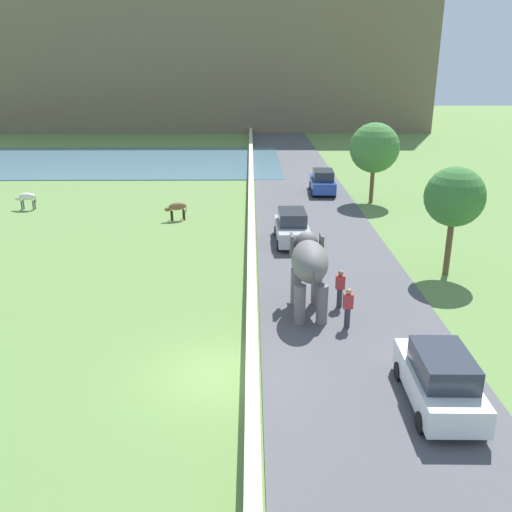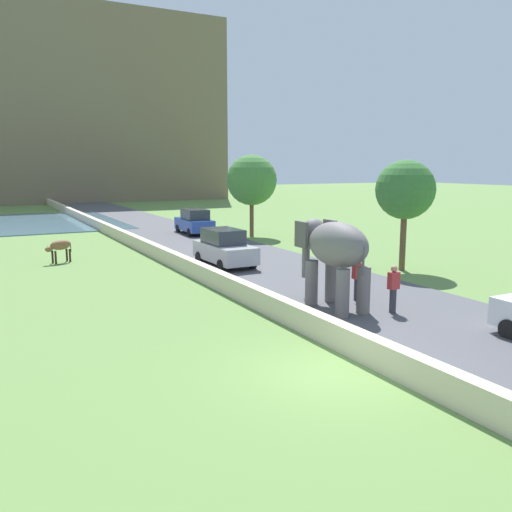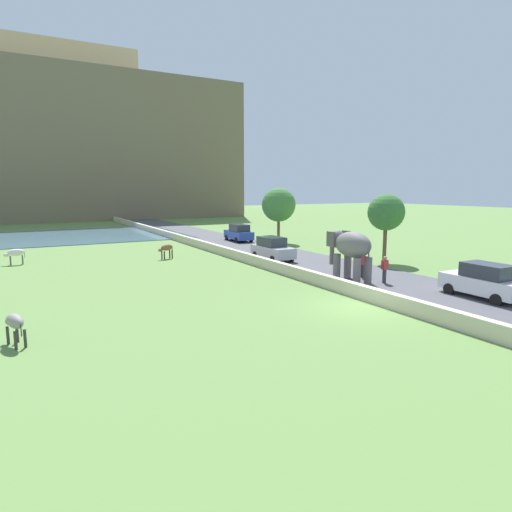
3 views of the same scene
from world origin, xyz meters
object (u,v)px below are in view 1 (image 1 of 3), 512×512
at_px(elephant, 309,264).
at_px(cow_white, 26,197).
at_px(person_beside_elephant, 340,288).
at_px(cow_brown, 177,207).
at_px(car_white, 440,379).
at_px(car_blue, 323,182).
at_px(car_silver, 292,227).
at_px(person_trailing, 348,307).

distance_m(elephant, cow_white, 23.70).
height_order(elephant, person_beside_elephant, elephant).
relative_size(cow_brown, cow_white, 1.01).
height_order(elephant, car_white, elephant).
height_order(cow_brown, cow_white, same).
distance_m(car_blue, car_white, 27.17).
relative_size(elephant, car_blue, 0.85).
distance_m(person_beside_elephant, car_white, 6.99).
bearing_deg(person_beside_elephant, cow_white, 139.55).
bearing_deg(car_silver, car_blue, 75.25).
bearing_deg(cow_brown, person_beside_elephant, -58.01).
bearing_deg(car_white, person_trailing, 110.33).
bearing_deg(car_blue, cow_white, -167.36).
relative_size(person_beside_elephant, cow_brown, 1.15).
height_order(car_silver, cow_brown, car_silver).
distance_m(person_trailing, car_blue, 22.34).
xyz_separation_m(cow_brown, cow_white, (-10.38, 2.71, 0.00)).
bearing_deg(person_beside_elephant, car_silver, 98.89).
height_order(elephant, person_trailing, elephant).
distance_m(cow_brown, cow_white, 10.73).
bearing_deg(cow_brown, person_trailing, -61.26).
height_order(person_beside_elephant, person_trailing, same).
distance_m(elephant, person_beside_elephant, 1.80).
bearing_deg(car_blue, elephant, -98.62).
height_order(elephant, car_blue, elephant).
height_order(elephant, cow_brown, elephant).
distance_m(person_trailing, cow_brown, 17.09).
relative_size(car_silver, car_blue, 0.99).
height_order(car_silver, cow_white, car_silver).
xyz_separation_m(person_beside_elephant, cow_brown, (-8.21, 13.14, -0.04)).
distance_m(person_trailing, cow_white, 25.67).
relative_size(car_silver, cow_brown, 2.85).
bearing_deg(car_silver, person_beside_elephant, -81.11).
height_order(person_beside_elephant, car_white, car_white).
relative_size(car_silver, cow_white, 2.89).
xyz_separation_m(elephant, car_blue, (3.15, 20.77, -1.14)).
distance_m(car_silver, cow_white, 18.78).
relative_size(person_trailing, car_blue, 0.40).
relative_size(elephant, car_silver, 0.86).
distance_m(car_white, cow_white, 30.45).
relative_size(person_beside_elephant, person_trailing, 1.00).
bearing_deg(cow_white, car_blue, 12.64).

